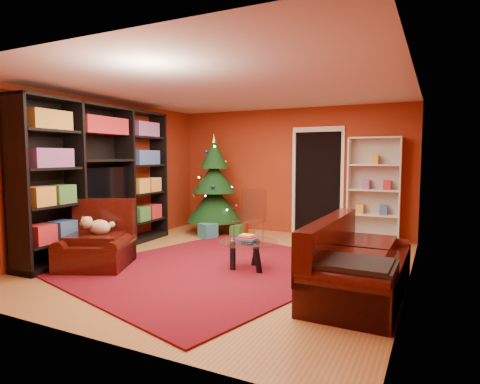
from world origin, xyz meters
The scene contains 18 objects.
floor centered at (0.00, 0.00, -0.03)m, with size 5.00×5.50×0.05m, color #A5723A.
ceiling centered at (0.00, 0.00, 2.62)m, with size 5.00×5.50×0.05m, color silver.
wall_back centered at (0.00, 2.77, 1.30)m, with size 5.00×0.05×2.60m, color #963118.
wall_left centered at (-2.52, 0.00, 1.30)m, with size 0.05×5.50×2.60m, color #963118.
wall_right centered at (2.52, 0.00, 1.30)m, with size 0.05×5.50×2.60m, color #963118.
doorway centered at (0.60, 2.73, 1.05)m, with size 1.06×0.60×2.16m, color black, non-canonical shape.
rug centered at (-0.05, -0.38, 0.01)m, with size 3.17×3.70×0.02m, color maroon.
media_unit centered at (-2.27, -0.25, 1.22)m, with size 0.49×3.19×2.45m, color black, non-canonical shape.
christmas_tree centered at (-1.42, 2.03, 1.01)m, with size 1.17×1.17×2.09m, color black, non-canonical shape.
gift_box_teal centered at (-1.24, 1.47, 0.15)m, with size 0.29×0.29×0.29m, color teal.
gift_box_green centered at (-0.82, 1.91, 0.11)m, with size 0.23×0.23×0.23m, color #2A6F29.
gift_box_red centered at (-0.86, 2.22, 0.11)m, with size 0.22×0.22×0.22m, color maroon.
white_bookshelf centered at (1.72, 2.57, 0.98)m, with size 0.94×0.34×2.02m, color white, non-canonical shape.
armchair centered at (-1.60, -1.06, 0.39)m, with size 1.00×1.00×0.79m, color black, non-canonical shape.
dog centered at (-1.58, -0.99, 0.58)m, with size 0.40×0.30×0.26m, color beige, non-canonical shape.
sofa centered at (2.02, -0.52, 0.45)m, with size 2.07×0.93×0.89m, color black, non-canonical shape.
coffee_table centered at (0.43, -0.20, 0.22)m, with size 0.82×0.82×0.51m, color gray, non-canonical shape.
acrylic_chair centered at (-0.18, 1.11, 0.46)m, with size 0.47×0.51×0.92m, color #66605B, non-canonical shape.
Camera 1 is at (2.79, -5.23, 1.61)m, focal length 30.00 mm.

